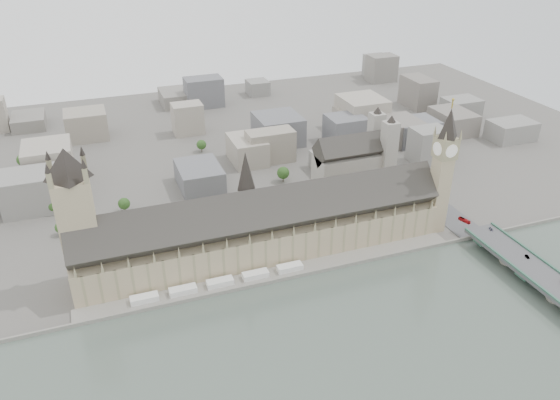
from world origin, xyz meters
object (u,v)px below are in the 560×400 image
object	(u,v)px
victoria_tower	(76,214)
westminster_abbey	(355,163)
car_approach	(491,229)
westminster_bridge	(549,287)
red_bus_north	(464,220)
elizabeth_tower	(443,162)
palace_of_westminster	(263,228)
car_silver	(527,257)

from	to	relation	value
victoria_tower	westminster_abbey	distance (m)	244.79
westminster_abbey	car_approach	bearing A→B (deg)	-64.19
victoria_tower	westminster_bridge	distance (m)	309.91
red_bus_north	car_approach	distance (m)	20.67
red_bus_north	car_approach	world-z (taller)	red_bus_north
elizabeth_tower	car_approach	distance (m)	63.28
red_bus_north	victoria_tower	bearing A→B (deg)	156.44
palace_of_westminster	victoria_tower	world-z (taller)	victoria_tower
westminster_bridge	westminster_abbey	size ratio (longest dim) A/B	4.78
palace_of_westminster	westminster_abbey	distance (m)	134.09
victoria_tower	red_bus_north	size ratio (longest dim) A/B	9.98
car_approach	westminster_bridge	bearing A→B (deg)	-83.63
palace_of_westminster	car_approach	bearing A→B (deg)	-14.01
elizabeth_tower	westminster_abbey	xyz separation A→B (m)	(-27.08, 87.00, -33.01)
westminster_bridge	westminster_abbey	bearing A→B (deg)	105.64
elizabeth_tower	westminster_abbey	world-z (taller)	elizabeth_tower
westminster_bridge	westminster_abbey	distance (m)	190.56
victoria_tower	westminster_abbey	bearing A→B (deg)	16.50
palace_of_westminster	westminster_bridge	xyz separation A→B (m)	(162.00, -107.20, -17.58)
westminster_abbey	red_bus_north	size ratio (longest dim) A/B	6.79
westminster_abbey	car_silver	bearing A→B (deg)	-70.31
victoria_tower	red_bus_north	distance (m)	282.89
palace_of_westminster	westminster_abbey	xyz separation A→B (m)	(110.92, 75.30, 2.38)
red_bus_north	car_approach	xyz separation A→B (m)	(11.79, -16.96, -0.72)
elizabeth_tower	victoria_tower	xyz separation A→B (m)	(-260.00, 18.00, -2.88)
westminster_bridge	red_bus_north	distance (m)	82.86
westminster_abbey	elizabeth_tower	bearing A→B (deg)	-72.71
westminster_bridge	car_approach	distance (m)	65.89
westminster_bridge	elizabeth_tower	bearing A→B (deg)	104.11
victoria_tower	car_approach	bearing A→B (deg)	-9.43
westminster_bridge	red_bus_north	world-z (taller)	red_bus_north
elizabeth_tower	victoria_tower	bearing A→B (deg)	176.04
westminster_bridge	westminster_abbey	world-z (taller)	westminster_abbey
red_bus_north	car_silver	bearing A→B (deg)	-96.06
westminster_bridge	car_silver	world-z (taller)	car_silver
victoria_tower	car_approach	world-z (taller)	victoria_tower
victoria_tower	westminster_bridge	size ratio (longest dim) A/B	0.31
elizabeth_tower	car_silver	size ratio (longest dim) A/B	24.51
elizabeth_tower	westminster_bridge	size ratio (longest dim) A/B	0.33
red_bus_north	westminster_bridge	bearing A→B (deg)	-102.84
palace_of_westminster	red_bus_north	world-z (taller)	palace_of_westminster
victoria_tower	car_approach	xyz separation A→B (m)	(289.56, -48.10, -44.28)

